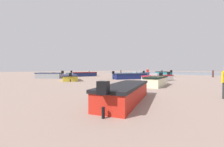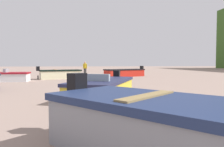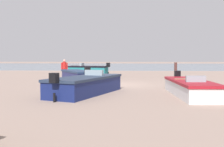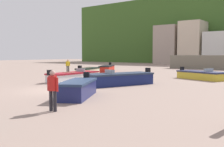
{
  "view_description": "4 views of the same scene",
  "coord_description": "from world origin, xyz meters",
  "px_view_note": "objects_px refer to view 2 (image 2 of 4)",
  "views": [
    {
      "loc": [
        -13.2,
        20.97,
        1.48
      ],
      "look_at": [
        0.75,
        8.91,
        0.92
      ],
      "focal_mm": 23.14,
      "sensor_mm": 36.0,
      "label": 1
    },
    {
      "loc": [
        13.86,
        12.1,
        1.43
      ],
      "look_at": [
        -1.3,
        13.95,
        0.69
      ],
      "focal_mm": 34.4,
      "sensor_mm": 36.0,
      "label": 2
    },
    {
      "loc": [
        -0.54,
        18.2,
        1.84
      ],
      "look_at": [
        0.1,
        6.09,
        1.1
      ],
      "focal_mm": 44.25,
      "sensor_mm": 36.0,
      "label": 3
    },
    {
      "loc": [
        12.62,
        -11.01,
        2.24
      ],
      "look_at": [
        1.93,
        3.21,
        0.96
      ],
      "focal_mm": 42.81,
      "sensor_mm": 36.0,
      "label": 4
    }
  ],
  "objects_px": {
    "boat_red_4": "(125,73)",
    "boat_yellow_5": "(103,88)",
    "beach_walker_distant": "(85,67)",
    "boat_grey_2": "(177,131)",
    "boat_cream_1": "(60,74)"
  },
  "relations": [
    {
      "from": "boat_cream_1",
      "to": "boat_yellow_5",
      "type": "distance_m",
      "value": 11.31
    },
    {
      "from": "boat_yellow_5",
      "to": "beach_walker_distant",
      "type": "distance_m",
      "value": 16.25
    },
    {
      "from": "boat_yellow_5",
      "to": "beach_walker_distant",
      "type": "height_order",
      "value": "beach_walker_distant"
    },
    {
      "from": "boat_red_4",
      "to": "boat_yellow_5",
      "type": "relative_size",
      "value": 0.98
    },
    {
      "from": "boat_cream_1",
      "to": "beach_walker_distant",
      "type": "bearing_deg",
      "value": 139.04
    },
    {
      "from": "boat_red_4",
      "to": "beach_walker_distant",
      "type": "height_order",
      "value": "beach_walker_distant"
    },
    {
      "from": "boat_grey_2",
      "to": "boat_yellow_5",
      "type": "relative_size",
      "value": 0.87
    },
    {
      "from": "boat_cream_1",
      "to": "boat_red_4",
      "type": "distance_m",
      "value": 6.92
    },
    {
      "from": "boat_cream_1",
      "to": "boat_yellow_5",
      "type": "bearing_deg",
      "value": -2.57
    },
    {
      "from": "boat_grey_2",
      "to": "boat_red_4",
      "type": "height_order",
      "value": "boat_grey_2"
    },
    {
      "from": "boat_red_4",
      "to": "boat_cream_1",
      "type": "bearing_deg",
      "value": 83.39
    },
    {
      "from": "boat_cream_1",
      "to": "boat_grey_2",
      "type": "relative_size",
      "value": 0.95
    },
    {
      "from": "boat_grey_2",
      "to": "beach_walker_distant",
      "type": "distance_m",
      "value": 22.52
    },
    {
      "from": "boat_red_4",
      "to": "beach_walker_distant",
      "type": "bearing_deg",
      "value": 28.43
    },
    {
      "from": "beach_walker_distant",
      "to": "boat_grey_2",
      "type": "bearing_deg",
      "value": 125.91
    }
  ]
}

